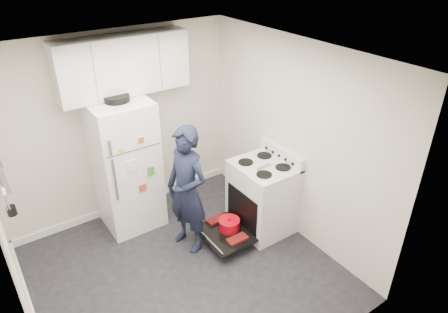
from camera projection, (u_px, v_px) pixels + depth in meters
room at (175, 185)px, 4.09m from camera, size 3.21×3.21×2.51m
electric_range at (262, 197)px, 5.17m from camera, size 0.66×0.76×1.10m
open_oven_door at (226, 230)px, 5.05m from camera, size 0.55×0.70×0.22m
refrigerator at (126, 165)px, 5.09m from camera, size 0.72×0.74×1.81m
upper_cabinets at (123, 65)px, 4.72m from camera, size 1.60×0.33×0.70m
person at (187, 191)px, 4.69m from camera, size 0.52×0.67×1.63m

